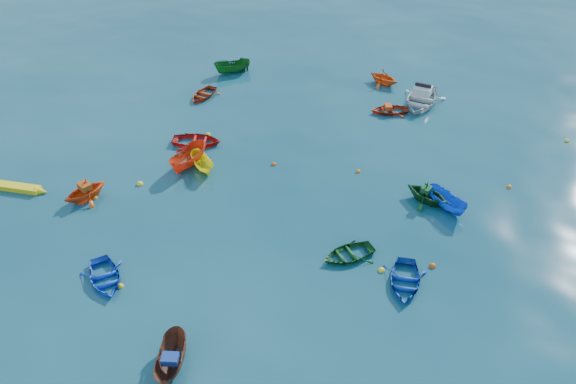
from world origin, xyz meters
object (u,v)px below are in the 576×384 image
(dinghy_blue_se, at_px, (404,284))
(kayak_yellow, at_px, (14,189))
(motorboat_white, at_px, (420,104))
(dinghy_blue_sw, at_px, (106,280))

(dinghy_blue_se, relative_size, kayak_yellow, 0.74)
(kayak_yellow, height_order, motorboat_white, motorboat_white)
(dinghy_blue_se, distance_m, motorboat_white, 18.12)
(motorboat_white, bearing_deg, dinghy_blue_se, -77.60)
(kayak_yellow, distance_m, motorboat_white, 27.39)
(dinghy_blue_sw, distance_m, dinghy_blue_se, 14.17)
(dinghy_blue_se, bearing_deg, kayak_yellow, 172.24)
(dinghy_blue_sw, xyz_separation_m, kayak_yellow, (-9.25, 4.20, 0.00))
(dinghy_blue_sw, xyz_separation_m, motorboat_white, (10.88, 22.78, 0.00))
(dinghy_blue_sw, height_order, kayak_yellow, dinghy_blue_sw)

